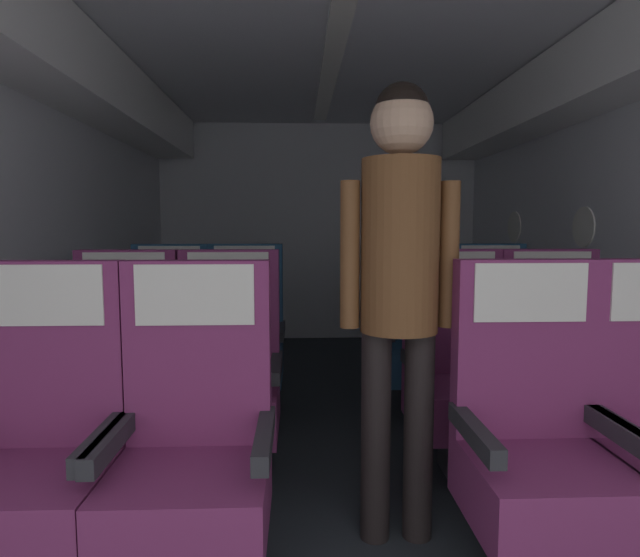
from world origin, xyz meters
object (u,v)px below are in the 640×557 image
object	(u,v)px
seat_a_left_window	(37,456)
seat_b_right_aisle	(556,376)
seat_b_right_window	(458,376)
seat_c_right_window	(420,340)
seat_b_left_aisle	(228,380)
seat_c_left_window	(168,342)
seat_c_right_aisle	(493,339)
seat_a_left_aisle	(193,454)
seat_c_left_aisle	(244,341)
flight_attendant	(400,263)
seat_b_left_window	(122,381)
seat_a_right_window	(537,446)

from	to	relation	value
seat_a_left_window	seat_b_right_aisle	xyz separation A→B (m)	(2.08, 0.82, 0.00)
seat_b_right_aisle	seat_b_right_window	xyz separation A→B (m)	(-0.48, 0.01, 0.00)
seat_c_right_window	seat_b_right_aisle	bearing A→B (deg)	-60.20
seat_b_left_aisle	seat_c_left_window	xyz separation A→B (m)	(-0.48, 0.84, 0.00)
seat_a_left_window	seat_c_right_aisle	world-z (taller)	same
seat_b_right_aisle	seat_b_left_aisle	bearing A→B (deg)	-179.93
seat_c_right_aisle	seat_b_right_window	bearing A→B (deg)	-119.84
seat_a_left_aisle	seat_b_right_aisle	distance (m)	1.80
seat_b_left_aisle	seat_a_left_aisle	bearing A→B (deg)	-90.17
seat_b_left_aisle	seat_b_right_window	size ratio (longest dim) A/B	1.00
seat_a_left_window	seat_c_left_aisle	xyz separation A→B (m)	(0.49, 1.67, 0.00)
seat_c_left_window	seat_c_left_aisle	distance (m)	0.47
seat_c_left_aisle	seat_a_left_aisle	bearing A→B (deg)	-89.85
seat_a_left_window	seat_a_left_aisle	world-z (taller)	same
seat_b_right_window	seat_c_left_window	world-z (taller)	same
seat_c_left_aisle	flight_attendant	bearing A→B (deg)	-63.70
seat_c_left_window	seat_c_left_aisle	size ratio (longest dim) A/B	1.00
seat_c_left_window	seat_c_right_aisle	size ratio (longest dim) A/B	1.00
seat_c_right_aisle	seat_c_right_window	size ratio (longest dim) A/B	1.00
seat_a_left_aisle	seat_c_right_window	xyz separation A→B (m)	(1.12, 1.66, 0.00)
seat_b_left_window	seat_c_left_aisle	bearing A→B (deg)	59.88
seat_b_left_aisle	seat_c_left_aisle	xyz separation A→B (m)	(-0.01, 0.85, 0.00)
seat_b_left_window	seat_b_left_aisle	size ratio (longest dim) A/B	1.00
seat_a_left_window	flight_attendant	distance (m)	1.35
seat_a_right_window	flight_attendant	xyz separation A→B (m)	(-0.42, 0.23, 0.59)
seat_b_left_aisle	seat_b_right_window	bearing A→B (deg)	0.65
seat_c_right_window	flight_attendant	xyz separation A→B (m)	(-0.41, -1.42, 0.59)
seat_b_left_aisle	seat_b_right_aisle	xyz separation A→B (m)	(1.59, 0.00, 0.00)
seat_b_left_window	seat_c_left_aisle	xyz separation A→B (m)	(0.49, 0.84, 0.00)
seat_b_left_aisle	seat_b_right_aisle	size ratio (longest dim) A/B	1.00
seat_c_right_aisle	flight_attendant	size ratio (longest dim) A/B	0.63
seat_c_right_aisle	seat_b_right_aisle	bearing A→B (deg)	-90.23
seat_c_left_window	seat_c_right_aisle	bearing A→B (deg)	0.38
seat_a_right_window	flight_attendant	size ratio (longest dim) A/B	0.63
seat_a_right_window	seat_b_left_aisle	world-z (taller)	same
seat_b_right_window	seat_c_right_aisle	xyz separation A→B (m)	(0.48, 0.84, 0.00)
seat_c_right_aisle	seat_a_right_window	bearing A→B (deg)	-105.84
seat_b_left_aisle	seat_c_left_aisle	bearing A→B (deg)	90.47
seat_a_left_window	seat_b_right_window	world-z (taller)	same
flight_attendant	seat_b_left_aisle	bearing A→B (deg)	-36.08
seat_c_left_window	seat_c_right_aisle	xyz separation A→B (m)	(2.08, 0.01, 0.00)
seat_b_right_window	seat_c_left_window	size ratio (longest dim) A/B	1.00
seat_a_right_window	seat_b_left_aisle	size ratio (longest dim) A/B	1.00
seat_a_left_aisle	seat_b_left_window	xyz separation A→B (m)	(-0.49, 0.83, 0.00)
seat_a_right_window	seat_b_left_aisle	distance (m)	1.38
seat_b_left_aisle	seat_c_left_aisle	size ratio (longest dim) A/B	1.00
seat_a_right_window	seat_c_right_window	distance (m)	1.65
seat_b_right_aisle	seat_c_left_aisle	size ratio (longest dim) A/B	1.00
seat_a_right_window	seat_c_left_aisle	xyz separation A→B (m)	(-1.13, 1.67, 0.00)
seat_b_right_window	flight_attendant	xyz separation A→B (m)	(-0.41, -0.59, 0.59)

